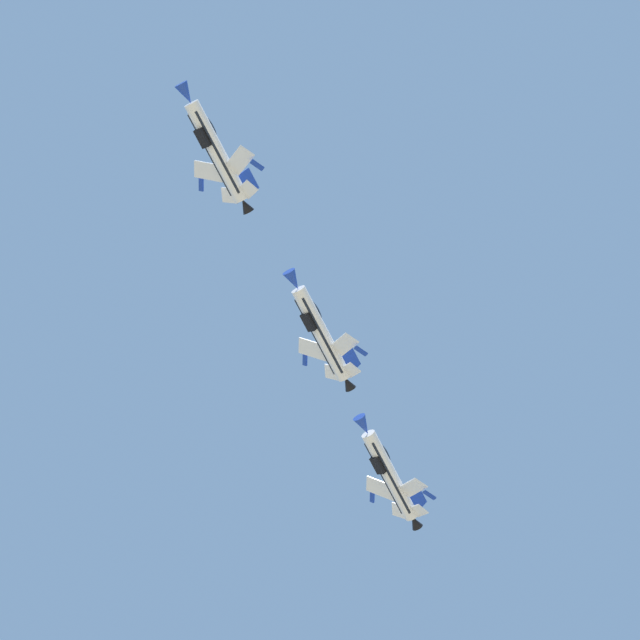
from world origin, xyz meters
TOP-DOWN VIEW (x-y plane):
  - fighter_jet_lead at (12.64, 29.32)m, footprint 15.01×9.70m
  - fighter_jet_left_wing at (34.65, 38.63)m, footprint 15.01×9.56m
  - fighter_jet_right_wing at (51.55, 47.06)m, footprint 15.01×9.53m

SIDE VIEW (x-z plane):
  - fighter_jet_right_wing at x=51.55m, z-range 135.50..142.27m
  - fighter_jet_left_wing at x=34.65m, z-range 137.14..143.84m
  - fighter_jet_lead at x=12.64m, z-range 138.05..144.35m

